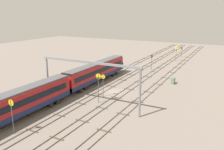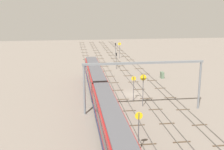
# 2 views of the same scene
# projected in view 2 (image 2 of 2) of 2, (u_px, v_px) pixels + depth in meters

# --- Properties ---
(ground_plane) EXTENTS (188.96, 188.96, 0.00)m
(ground_plane) POSITION_uv_depth(u_px,v_px,m) (131.00, 94.00, 58.92)
(ground_plane) COLOR slate
(track_near_foreground) EXTENTS (172.96, 2.40, 0.16)m
(track_near_foreground) POSITION_uv_depth(u_px,v_px,m) (165.00, 93.00, 59.84)
(track_near_foreground) COLOR #59544C
(track_near_foreground) RESTS_ON ground
(track_second_near) EXTENTS (172.96, 2.40, 0.16)m
(track_second_near) POSITION_uv_depth(u_px,v_px,m) (143.00, 93.00, 59.22)
(track_second_near) COLOR #59544C
(track_second_near) RESTS_ON ground
(track_middle) EXTENTS (172.96, 2.40, 0.16)m
(track_middle) POSITION_uv_depth(u_px,v_px,m) (120.00, 94.00, 58.59)
(track_middle) COLOR #59544C
(track_middle) RESTS_ON ground
(track_with_train) EXTENTS (172.96, 2.40, 0.16)m
(track_with_train) POSITION_uv_depth(u_px,v_px,m) (97.00, 95.00, 57.97)
(track_with_train) COLOR #59544C
(track_with_train) RESTS_ON ground
(overhead_gantry) EXTENTS (0.40, 20.33, 8.57)m
(overhead_gantry) POSITION_uv_depth(u_px,v_px,m) (144.00, 74.00, 48.10)
(overhead_gantry) COLOR slate
(overhead_gantry) RESTS_ON ground
(speed_sign_near_foreground) EXTENTS (0.14, 0.95, 5.23)m
(speed_sign_near_foreground) POSITION_uv_depth(u_px,v_px,m) (139.00, 126.00, 35.07)
(speed_sign_near_foreground) COLOR #4C4C51
(speed_sign_near_foreground) RESTS_ON ground
(speed_sign_mid_trackside) EXTENTS (0.14, 0.86, 4.70)m
(speed_sign_mid_trackside) POSITION_uv_depth(u_px,v_px,m) (134.00, 85.00, 54.51)
(speed_sign_mid_trackside) COLOR #4C4C51
(speed_sign_mid_trackside) RESTS_ON ground
(speed_sign_far_trackside) EXTENTS (0.14, 1.09, 5.83)m
(speed_sign_far_trackside) POSITION_uv_depth(u_px,v_px,m) (143.00, 85.00, 51.10)
(speed_sign_far_trackside) COLOR #4C4C51
(speed_sign_far_trackside) RESTS_ON ground
(speed_sign_distant_end) EXTENTS (0.14, 1.02, 5.36)m
(speed_sign_distant_end) POSITION_uv_depth(u_px,v_px,m) (120.00, 48.00, 97.49)
(speed_sign_distant_end) COLOR #4C4C51
(speed_sign_distant_end) RESTS_ON ground
(signal_light_trackside_approach) EXTENTS (0.31, 0.32, 4.58)m
(signal_light_trackside_approach) POSITION_uv_depth(u_px,v_px,m) (116.00, 58.00, 81.54)
(signal_light_trackside_approach) COLOR #4C4C51
(signal_light_trackside_approach) RESTS_ON ground
(signal_light_trackside_departure) EXTENTS (0.31, 0.32, 4.01)m
(signal_light_trackside_departure) POSITION_uv_depth(u_px,v_px,m) (116.00, 47.00, 106.49)
(signal_light_trackside_departure) COLOR #4C4C51
(signal_light_trackside_departure) RESTS_ON ground
(relay_cabinet) EXTENTS (1.38, 0.69, 1.54)m
(relay_cabinet) POSITION_uv_depth(u_px,v_px,m) (162.00, 75.00, 71.74)
(relay_cabinet) COLOR #597259
(relay_cabinet) RESTS_ON ground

